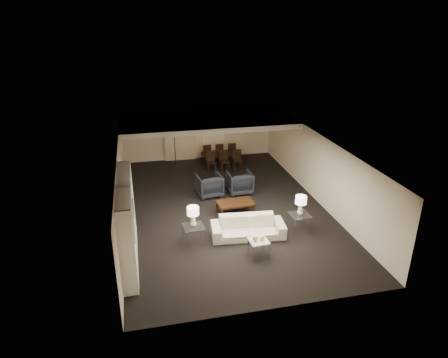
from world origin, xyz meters
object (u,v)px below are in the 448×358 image
object	(u,v)px
floor_speaker	(132,202)
television	(129,217)
chair_fm	(219,152)
chair_fr	(231,151)
side_table_right	(299,223)
side_table_left	(194,235)
armchair_right	(240,183)
table_lamp_left	(193,217)
marble_table	(258,248)
dining_table	(222,159)
armchair_left	(209,185)
chair_fl	(206,153)
floor_lamp	(175,145)
vase_amber	(126,218)
sofa	(248,227)
table_lamp_right	(301,206)
vase_blue	(127,241)
chair_nl	(211,162)
chair_nm	(225,161)
pendant_light	(213,130)
chair_nr	(238,160)
coffee_table	(235,208)

from	to	relation	value
floor_speaker	television	bearing A→B (deg)	-100.43
chair_fm	chair_fr	bearing A→B (deg)	179.07
side_table_right	side_table_left	bearing A→B (deg)	180.00
armchair_right	television	distance (m)	5.29
table_lamp_left	marble_table	size ratio (longest dim) A/B	1.24
dining_table	chair_fm	distance (m)	0.67
armchair_left	chair_fl	bearing A→B (deg)	-105.97
floor_lamp	vase_amber	bearing A→B (deg)	-104.27
sofa	floor_lamp	xyz separation A→B (m)	(-1.47, 7.24, 0.52)
table_lamp_right	chair_fm	distance (m)	7.17
vase_blue	chair_nl	xyz separation A→B (m)	(3.54, 7.13, -0.71)
chair_nm	chair_fr	xyz separation A→B (m)	(0.60, 1.30, 0.00)
sofa	chair_fm	world-z (taller)	chair_fm
table_lamp_right	chair_nl	distance (m)	6.04
vase_blue	side_table_left	bearing A→B (deg)	36.04
floor_lamp	vase_blue	bearing A→B (deg)	-103.79
table_lamp_right	television	distance (m)	5.26
pendant_light	chair_nl	xyz separation A→B (m)	(-0.07, 0.08, -1.48)
chair_nl	floor_lamp	distance (m)	2.10
floor_speaker	chair_fl	distance (m)	6.11
chair_nm	chair_fr	world-z (taller)	same
pendant_light	vase_amber	bearing A→B (deg)	-118.12
chair_fm	chair_fr	size ratio (longest dim) A/B	1.00
side_table_right	television	xyz separation A→B (m)	(-5.25, 0.09, 0.78)
pendant_light	vase_amber	world-z (taller)	pendant_light
sofa	vase_blue	world-z (taller)	vase_blue
table_lamp_left	chair_nr	world-z (taller)	table_lamp_left
armchair_left	vase_amber	xyz separation A→B (m)	(-2.98, -4.37, 1.22)
coffee_table	chair_fr	world-z (taller)	chair_fr
pendant_light	coffee_table	bearing A→B (deg)	-90.39
table_lamp_left	chair_nl	world-z (taller)	table_lamp_left
coffee_table	vase_blue	distance (m)	4.74
chair_nl	chair_fl	xyz separation A→B (m)	(0.00, 1.30, 0.00)
vase_blue	chair_fr	world-z (taller)	vase_blue
side_table_left	floor_speaker	xyz separation A→B (m)	(-1.77, 2.01, 0.34)
armchair_right	table_lamp_right	xyz separation A→B (m)	(1.10, -3.30, 0.48)
sofa	vase_amber	world-z (taller)	vase_amber
chair_nm	floor_lamp	xyz separation A→B (m)	(-2.03, 1.48, 0.41)
side_table_right	vase_amber	distance (m)	5.56
side_table_left	chair_nr	size ratio (longest dim) A/B	0.71
table_lamp_right	television	xyz separation A→B (m)	(-5.25, 0.09, 0.17)
sofa	floor_lamp	world-z (taller)	floor_lamp
chair_fl	chair_fr	distance (m)	1.20
table_lamp_right	dining_table	size ratio (longest dim) A/B	0.39
chair_nm	floor_lamp	distance (m)	2.54
chair_nm	chair_fl	bearing A→B (deg)	109.07
television	floor_speaker	world-z (taller)	television
pendant_light	floor_speaker	bearing A→B (deg)	-133.59
chair_fm	vase_blue	bearing A→B (deg)	62.91
marble_table	chair_fr	size ratio (longest dim) A/B	0.60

